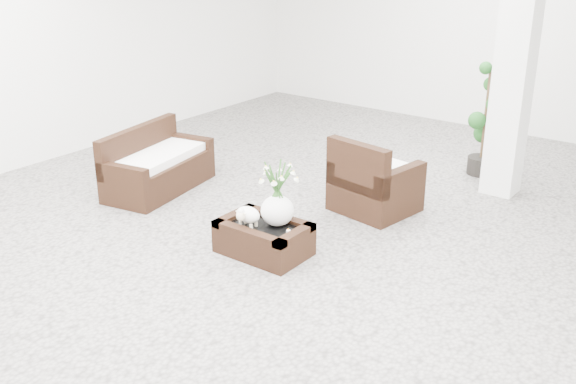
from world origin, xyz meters
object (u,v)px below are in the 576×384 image
Objects in this scene: coffee_table at (264,239)px; armchair at (376,174)px; loveseat at (158,160)px; topiary at (485,121)px.

armchair is (0.33, 1.68, 0.30)m from coffee_table.
loveseat is (-2.54, -1.07, -0.05)m from armchair.
topiary reaches higher than coffee_table.
coffee_table is at bearing 87.95° from armchair.
coffee_table is 0.60× the size of loveseat.
loveseat is at bearing 32.11° from armchair.
topiary is at bearing -95.47° from armchair.
armchair is 0.60× the size of loveseat.
loveseat is 4.32m from topiary.
loveseat is at bearing 164.52° from coffee_table.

